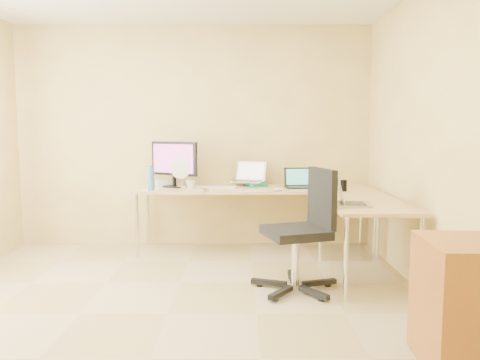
{
  "coord_description": "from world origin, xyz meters",
  "views": [
    {
      "loc": [
        0.54,
        -3.51,
        1.4
      ],
      "look_at": [
        0.55,
        1.1,
        0.9
      ],
      "focal_mm": 35.99,
      "sensor_mm": 36.0,
      "label": 1
    }
  ],
  "objects_px": {
    "monitor": "(174,164)",
    "desk_fan": "(182,174)",
    "laptop_black": "(301,178)",
    "laptop_return": "(353,191)",
    "keyboard": "(216,187)",
    "mug": "(191,184)",
    "office_chair": "(296,233)",
    "water_bottle": "(151,179)",
    "cabinet": "(464,307)",
    "laptop_center": "(248,172)",
    "desk_main": "(255,220)",
    "desk_return": "(364,240)"
  },
  "relations": [
    {
      "from": "monitor",
      "to": "desk_fan",
      "type": "xyz_separation_m",
      "value": [
        0.09,
        -0.02,
        -0.1
      ]
    },
    {
      "from": "laptop_black",
      "to": "desk_fan",
      "type": "distance_m",
      "value": 1.35
    },
    {
      "from": "laptop_return",
      "to": "monitor",
      "type": "bearing_deg",
      "value": 58.87
    },
    {
      "from": "keyboard",
      "to": "mug",
      "type": "bearing_deg",
      "value": -164.65
    },
    {
      "from": "office_chair",
      "to": "keyboard",
      "type": "bearing_deg",
      "value": 102.53
    },
    {
      "from": "laptop_black",
      "to": "keyboard",
      "type": "bearing_deg",
      "value": 178.44
    },
    {
      "from": "monitor",
      "to": "laptop_return",
      "type": "xyz_separation_m",
      "value": [
        1.72,
        -1.28,
        -0.14
      ]
    },
    {
      "from": "water_bottle",
      "to": "cabinet",
      "type": "bearing_deg",
      "value": -46.98
    },
    {
      "from": "water_bottle",
      "to": "office_chair",
      "type": "xyz_separation_m",
      "value": [
        1.43,
        -1.07,
        -0.36
      ]
    },
    {
      "from": "laptop_center",
      "to": "desk_fan",
      "type": "bearing_deg",
      "value": -147.27
    },
    {
      "from": "desk_main",
      "to": "office_chair",
      "type": "bearing_deg",
      "value": -77.18
    },
    {
      "from": "laptop_return",
      "to": "keyboard",
      "type": "bearing_deg",
      "value": 52.02
    },
    {
      "from": "desk_main",
      "to": "laptop_black",
      "type": "bearing_deg",
      "value": -0.2
    },
    {
      "from": "keyboard",
      "to": "desk_fan",
      "type": "height_order",
      "value": "desk_fan"
    },
    {
      "from": "office_chair",
      "to": "laptop_black",
      "type": "bearing_deg",
      "value": 63.19
    },
    {
      "from": "water_bottle",
      "to": "keyboard",
      "type": "bearing_deg",
      "value": 16.73
    },
    {
      "from": "water_bottle",
      "to": "office_chair",
      "type": "distance_m",
      "value": 1.82
    },
    {
      "from": "laptop_center",
      "to": "cabinet",
      "type": "distance_m",
      "value": 3.14
    },
    {
      "from": "desk_main",
      "to": "keyboard",
      "type": "height_order",
      "value": "keyboard"
    },
    {
      "from": "laptop_black",
      "to": "monitor",
      "type": "bearing_deg",
      "value": 173.51
    },
    {
      "from": "cabinet",
      "to": "water_bottle",
      "type": "bearing_deg",
      "value": 135.48
    },
    {
      "from": "laptop_black",
      "to": "mug",
      "type": "xyz_separation_m",
      "value": [
        -1.24,
        -0.08,
        -0.06
      ]
    },
    {
      "from": "mug",
      "to": "laptop_return",
      "type": "distance_m",
      "value": 1.9
    },
    {
      "from": "laptop_return",
      "to": "laptop_center",
      "type": "bearing_deg",
      "value": 37.42
    },
    {
      "from": "desk_fan",
      "to": "office_chair",
      "type": "bearing_deg",
      "value": -27.72
    },
    {
      "from": "monitor",
      "to": "laptop_black",
      "type": "relative_size",
      "value": 1.71
    },
    {
      "from": "laptop_black",
      "to": "desk_fan",
      "type": "height_order",
      "value": "desk_fan"
    },
    {
      "from": "monitor",
      "to": "office_chair",
      "type": "bearing_deg",
      "value": -19.17
    },
    {
      "from": "laptop_return",
      "to": "office_chair",
      "type": "bearing_deg",
      "value": 106.43
    },
    {
      "from": "desk_main",
      "to": "laptop_black",
      "type": "relative_size",
      "value": 7.43
    },
    {
      "from": "mug",
      "to": "office_chair",
      "type": "xyz_separation_m",
      "value": [
        1.02,
        -1.24,
        -0.28
      ]
    },
    {
      "from": "laptop_center",
      "to": "office_chair",
      "type": "xyz_separation_m",
      "value": [
        0.37,
        -1.51,
        -0.39
      ]
    },
    {
      "from": "desk_main",
      "to": "laptop_center",
      "type": "distance_m",
      "value": 0.56
    },
    {
      "from": "keyboard",
      "to": "laptop_return",
      "type": "distance_m",
      "value": 1.72
    },
    {
      "from": "desk_main",
      "to": "water_bottle",
      "type": "bearing_deg",
      "value": -167.48
    },
    {
      "from": "monitor",
      "to": "laptop_return",
      "type": "distance_m",
      "value": 2.15
    },
    {
      "from": "laptop_center",
      "to": "laptop_black",
      "type": "relative_size",
      "value": 1.02
    },
    {
      "from": "keyboard",
      "to": "office_chair",
      "type": "height_order",
      "value": "office_chair"
    },
    {
      "from": "water_bottle",
      "to": "laptop_return",
      "type": "bearing_deg",
      "value": -26.75
    },
    {
      "from": "desk_fan",
      "to": "cabinet",
      "type": "height_order",
      "value": "desk_fan"
    },
    {
      "from": "mug",
      "to": "laptop_return",
      "type": "xyz_separation_m",
      "value": [
        1.52,
        -1.14,
        0.07
      ]
    },
    {
      "from": "desk_return",
      "to": "keyboard",
      "type": "height_order",
      "value": "keyboard"
    },
    {
      "from": "mug",
      "to": "laptop_return",
      "type": "relative_size",
      "value": 0.28
    },
    {
      "from": "laptop_center",
      "to": "laptop_black",
      "type": "xyz_separation_m",
      "value": [
        0.59,
        -0.19,
        -0.05
      ]
    },
    {
      "from": "laptop_black",
      "to": "mug",
      "type": "relative_size",
      "value": 3.43
    },
    {
      "from": "desk_main",
      "to": "keyboard",
      "type": "bearing_deg",
      "value": -174.35
    },
    {
      "from": "monitor",
      "to": "desk_return",
      "type": "bearing_deg",
      "value": 0.14
    },
    {
      "from": "desk_main",
      "to": "desk_return",
      "type": "relative_size",
      "value": 2.04
    },
    {
      "from": "desk_return",
      "to": "laptop_black",
      "type": "distance_m",
      "value": 1.2
    },
    {
      "from": "laptop_return",
      "to": "office_chair",
      "type": "height_order",
      "value": "office_chair"
    }
  ]
}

